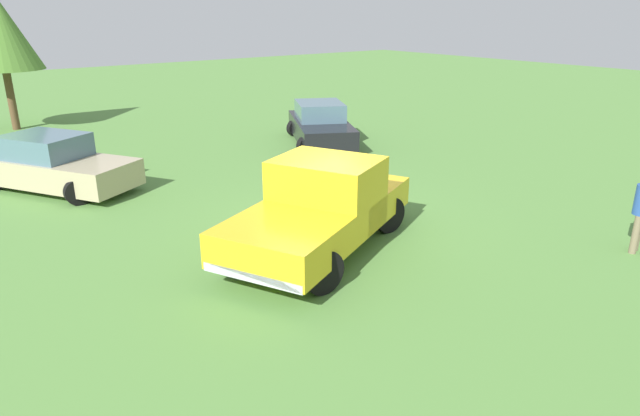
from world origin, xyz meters
The scene contains 4 objects.
ground_plane centered at (0.00, 0.00, 0.00)m, with size 80.00×80.00×0.00m, color #54843D.
pickup_truck centered at (-0.64, -0.67, 0.94)m, with size 5.26×3.87×1.82m.
sedan_near centered at (4.99, 6.71, 0.65)m, with size 3.65×4.72×1.45m.
sedan_far centered at (-3.92, 6.80, 0.68)m, with size 3.76×4.76×1.47m.
Camera 1 is at (-7.01, -8.85, 4.59)m, focal length 31.31 mm.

